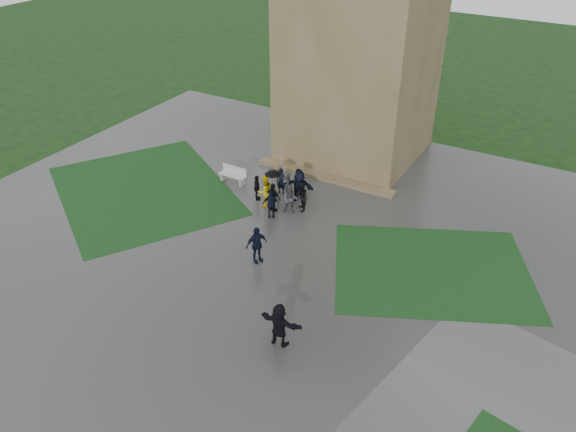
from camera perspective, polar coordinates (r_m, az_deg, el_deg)
The scene contains 10 objects.
ground at distance 26.64m, azimuth -6.68°, elevation -5.59°, with size 120.00×120.00×0.00m, color black.
plaza at distance 27.92m, azimuth -4.29°, elevation -3.42°, with size 34.00×34.00×0.02m, color #353533.
lawn_inset_left at distance 33.95m, azimuth -14.44°, elevation 2.56°, with size 11.00×9.00×0.01m, color #123313.
lawn_inset_right at distance 27.37m, azimuth 14.40°, elevation -5.29°, with size 9.00×7.00×0.01m, color #123313.
tower at distance 34.97m, azimuth 7.68°, elevation 19.95°, with size 8.00×8.00×18.00m, color brown.
tower_plinth at distance 34.20m, azimuth 3.70°, elevation 4.01°, with size 9.00×0.80×0.22m, color brown.
bench at distance 33.68m, azimuth -5.59°, elevation 4.22°, with size 1.73×0.58×0.99m.
visitor_cluster at distance 31.04m, azimuth -0.70°, elevation 3.16°, with size 3.70×3.77×2.66m.
pedestrian_mid at distance 26.55m, azimuth -3.20°, elevation -2.93°, with size 1.12×0.64×1.91m, color black.
pedestrian_near at distance 22.24m, azimuth -0.89°, elevation -11.00°, with size 1.80×0.65×1.95m, color black.
Camera 1 is at (13.11, -16.61, 16.18)m, focal length 35.00 mm.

